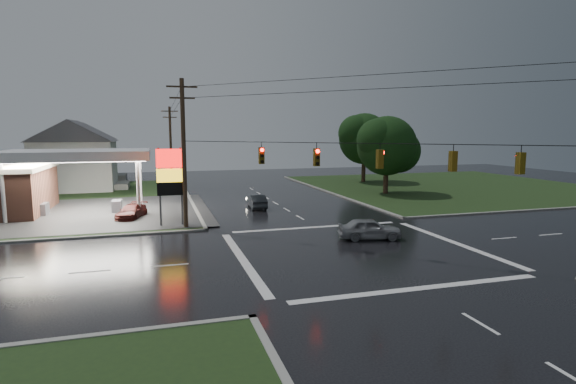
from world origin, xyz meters
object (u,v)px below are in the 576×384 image
object	(u,v)px
car_north	(257,201)
house_far	(82,151)
tree_ne_near	(388,146)
tree_ne_far	(365,139)
pylon_sign	(170,174)
car_crossing	(370,229)
house_near	(75,155)
utility_pole_nw	(184,152)
car_pump	(132,211)
utility_pole_n	(171,145)

from	to	relation	value
car_north	house_far	bearing A→B (deg)	-55.54
tree_ne_near	tree_ne_far	bearing A→B (deg)	75.93
pylon_sign	tree_ne_far	size ratio (longest dim) A/B	0.61
pylon_sign	car_north	distance (m)	10.68
tree_ne_near	car_crossing	world-z (taller)	tree_ne_near
house_near	car_north	xyz separation A→B (m)	(18.48, -19.31, -3.75)
utility_pole_nw	house_near	distance (m)	28.90
house_far	tree_ne_far	distance (m)	41.57
house_far	car_crossing	size ratio (longest dim) A/B	2.63
car_crossing	car_pump	world-z (taller)	car_crossing
utility_pole_nw	tree_ne_far	xyz separation A→B (m)	(26.65, 24.49, 0.46)
car_pump	pylon_sign	bearing A→B (deg)	-34.79
house_near	tree_ne_near	distance (m)	37.80
utility_pole_nw	car_north	size ratio (longest dim) A/B	2.78
house_far	tree_ne_far	size ratio (longest dim) A/B	1.13
utility_pole_n	car_north	xyz separation A→B (m)	(7.03, -21.31, -4.82)
house_near	house_far	distance (m)	12.04
pylon_sign	house_far	distance (m)	39.21
car_north	car_pump	xyz separation A→B (m)	(-11.13, -2.00, -0.07)
utility_pole_nw	house_far	size ratio (longest dim) A/B	1.00
utility_pole_nw	car_crossing	distance (m)	14.50
utility_pole_nw	car_pump	world-z (taller)	utility_pole_nw
utility_pole_nw	car_crossing	bearing A→B (deg)	-31.46
pylon_sign	house_near	distance (m)	27.56
utility_pole_n	car_crossing	size ratio (longest dim) A/B	2.50
utility_pole_nw	tree_ne_near	xyz separation A→B (m)	(23.64, 12.49, -0.16)
utility_pole_n	tree_ne_near	distance (m)	28.55
utility_pole_nw	house_far	distance (m)	40.48
house_near	tree_ne_far	xyz separation A→B (m)	(38.10, -2.01, 1.77)
utility_pole_nw	house_far	world-z (taller)	utility_pole_nw
house_far	car_pump	distance (m)	34.56
pylon_sign	utility_pole_nw	bearing A→B (deg)	-45.00
house_far	car_pump	bearing A→B (deg)	-75.94
house_near	house_far	xyz separation A→B (m)	(-1.00, 12.00, 0.00)
tree_ne_near	house_near	bearing A→B (deg)	158.24
house_far	tree_ne_far	xyz separation A→B (m)	(39.10, -14.01, 1.77)
car_north	car_pump	distance (m)	11.31
tree_ne_far	tree_ne_near	bearing A→B (deg)	-104.07
utility_pole_nw	car_crossing	world-z (taller)	utility_pole_nw
house_near	car_crossing	distance (m)	40.92
car_north	pylon_sign	bearing A→B (deg)	40.19
tree_ne_near	utility_pole_nw	bearing A→B (deg)	-152.14
pylon_sign	tree_ne_near	distance (m)	27.23
utility_pole_n	house_far	distance (m)	16.00
tree_ne_far	car_pump	distance (m)	36.74
utility_pole_n	car_pump	xyz separation A→B (m)	(-4.10, -23.32, -4.89)
pylon_sign	car_pump	xyz separation A→B (m)	(-3.10, 4.18, -3.43)
car_crossing	pylon_sign	bearing A→B (deg)	70.05
car_north	utility_pole_n	bearing A→B (deg)	-69.17
pylon_sign	tree_ne_far	bearing A→B (deg)	40.35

